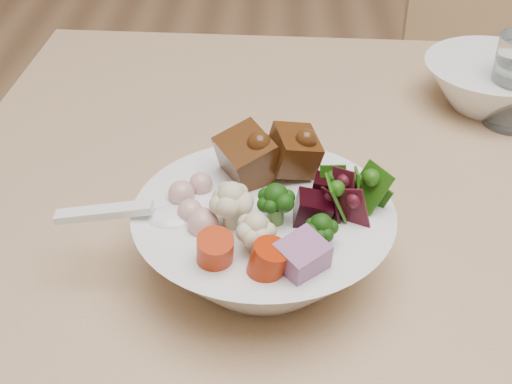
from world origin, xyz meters
TOP-DOWN VIEW (x-y plane):
  - food_bowl at (-0.34, 0.09)m, footprint 0.22×0.22m
  - soup_spoon at (-0.43, 0.08)m, footprint 0.12×0.03m
  - side_bowl at (-0.08, 0.40)m, footprint 0.17×0.17m

SIDE VIEW (x-z plane):
  - side_bowl at x=-0.08m, z-range 0.68..0.74m
  - food_bowl at x=-0.34m, z-range 0.66..0.78m
  - soup_spoon at x=-0.43m, z-range 0.74..0.76m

